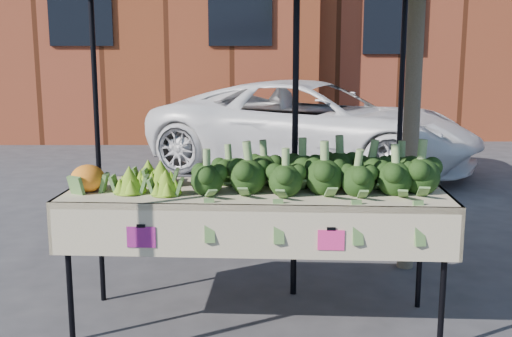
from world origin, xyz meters
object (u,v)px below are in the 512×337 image
at_px(canopy, 246,108).
at_px(vehicle, 315,5).
at_px(street_tree, 416,33).
at_px(table, 256,258).

height_order(canopy, vehicle, vehicle).
xyz_separation_m(canopy, street_tree, (1.32, 0.50, 0.54)).
height_order(table, street_tree, street_tree).
bearing_deg(vehicle, street_tree, -151.70).
relative_size(table, canopy, 0.77).
xyz_separation_m(canopy, vehicle, (0.93, 4.82, 1.08)).
distance_m(table, street_tree, 2.20).
relative_size(canopy, street_tree, 0.83).
bearing_deg(table, street_tree, 41.07).
distance_m(canopy, vehicle, 5.03).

